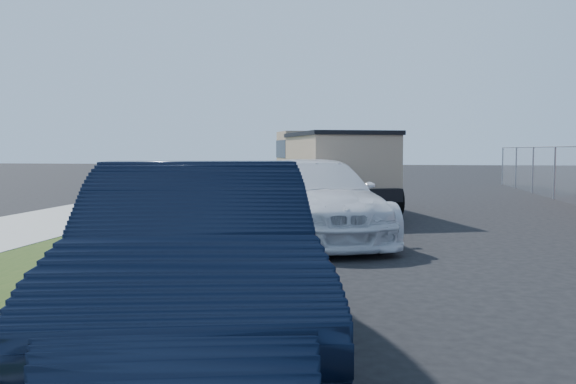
# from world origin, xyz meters

# --- Properties ---
(ground) EXTENTS (120.00, 120.00, 0.00)m
(ground) POSITION_xyz_m (0.00, 0.00, 0.00)
(ground) COLOR black
(ground) RESTS_ON ground
(streetside) EXTENTS (6.12, 50.00, 0.15)m
(streetside) POSITION_xyz_m (-5.57, 2.00, 0.07)
(streetside) COLOR gray
(streetside) RESTS_ON ground
(parking_meter) EXTENTS (0.20, 0.15, 1.37)m
(parking_meter) POSITION_xyz_m (-2.86, -0.05, 1.12)
(parking_meter) COLOR #3F4247
(parking_meter) RESTS_ON ground
(white_wagon) EXTENTS (3.69, 5.60, 1.51)m
(white_wagon) POSITION_xyz_m (-1.17, 2.71, 0.75)
(white_wagon) COLOR silver
(white_wagon) RESTS_ON ground
(navy_sedan) EXTENTS (2.86, 5.12, 1.60)m
(navy_sedan) POSITION_xyz_m (-1.39, -4.05, 0.80)
(navy_sedan) COLOR black
(navy_sedan) RESTS_ON ground
(dump_truck) EXTENTS (3.89, 6.09, 2.25)m
(dump_truck) POSITION_xyz_m (-1.31, 7.98, 1.26)
(dump_truck) COLOR black
(dump_truck) RESTS_ON ground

